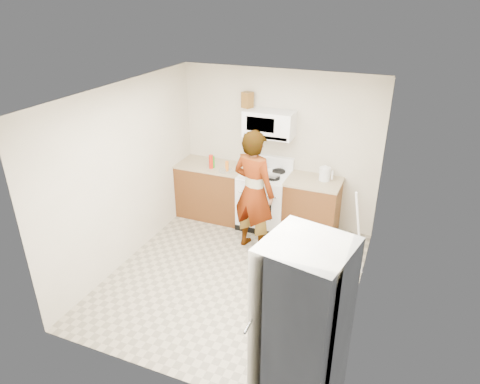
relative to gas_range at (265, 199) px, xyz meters
The scene contains 20 objects.
floor 1.56m from the gas_range, 86.14° to the right, with size 3.60×3.60×0.00m, color gray.
back_wall 0.83m from the gas_range, 72.00° to the left, with size 3.20×0.02×2.50m, color beige.
right_wall 2.37m from the gas_range, 41.25° to the right, with size 0.02×3.60×2.50m, color beige.
cabinet_left 0.94m from the gas_range, behind, with size 1.12×0.62×0.90m, color #573214.
counter_left 1.03m from the gas_range, behind, with size 1.14×0.64×0.04m, color tan.
cabinet_right 0.78m from the gas_range, ahead, with size 0.80×0.62×0.90m, color #573214.
counter_right 0.89m from the gas_range, ahead, with size 0.82×0.64×0.04m, color tan.
gas_range is the anchor object (origin of this frame).
microwave 1.22m from the gas_range, 90.00° to the left, with size 0.76×0.38×0.40m, color white.
person 0.83m from the gas_range, 84.48° to the right, with size 0.67×0.44×1.85m, color tan.
fridge 3.31m from the gas_range, 65.12° to the right, with size 0.70×0.70×1.70m, color white.
kettle 1.07m from the gas_range, ahead, with size 0.17×0.17×0.20m, color silver.
jug 1.59m from the gas_range, 154.75° to the left, with size 0.14×0.14×0.24m, color brown.
saucepan 0.57m from the gas_range, 135.22° to the left, with size 0.22×0.22×0.12m, color #A8A9AD.
tray 0.50m from the gas_range, 43.39° to the right, with size 0.25×0.16×0.05m, color white.
bottle_spray 1.05m from the gas_range, behind, with size 0.07×0.07×0.23m, color #B71D0D.
bottle_hot_sauce 0.81m from the gas_range, 165.74° to the right, with size 0.05×0.05×0.17m, color orange.
bottle_green_cap 1.03m from the gas_range, behind, with size 0.06×0.06×0.20m, color #1C8217.
pot_lid 0.77m from the gas_range, 165.05° to the right, with size 0.24×0.24×0.01m, color white.
broom 1.81m from the gas_range, 27.62° to the right, with size 0.03×0.03×1.28m, color white.
Camera 1 is at (1.88, -4.41, 3.54)m, focal length 32.00 mm.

